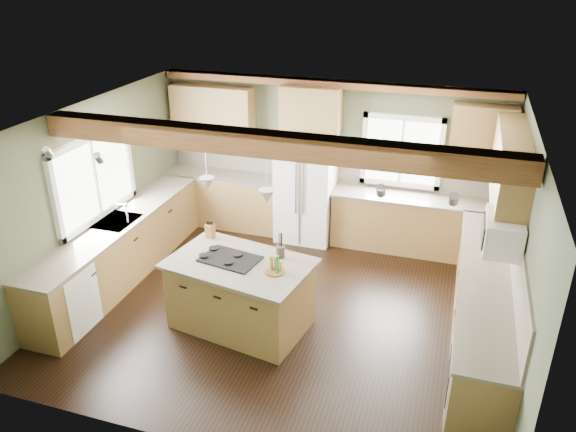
% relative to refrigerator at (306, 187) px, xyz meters
% --- Properties ---
extents(floor, '(5.60, 5.60, 0.00)m').
position_rel_refrigerator_xyz_m(floor, '(0.30, -2.12, -0.90)').
color(floor, black).
rests_on(floor, ground).
extents(ceiling, '(5.60, 5.60, 0.00)m').
position_rel_refrigerator_xyz_m(ceiling, '(0.30, -2.12, 1.70)').
color(ceiling, silver).
rests_on(ceiling, wall_back).
extents(wall_back, '(5.60, 0.00, 5.60)m').
position_rel_refrigerator_xyz_m(wall_back, '(0.30, 0.38, 0.40)').
color(wall_back, '#4D543B').
rests_on(wall_back, ground).
extents(wall_left, '(0.00, 5.00, 5.00)m').
position_rel_refrigerator_xyz_m(wall_left, '(-2.50, -2.12, 0.40)').
color(wall_left, '#4D543B').
rests_on(wall_left, ground).
extents(wall_right, '(0.00, 5.00, 5.00)m').
position_rel_refrigerator_xyz_m(wall_right, '(3.10, -2.12, 0.40)').
color(wall_right, '#4D543B').
rests_on(wall_right, ground).
extents(ceiling_beam, '(5.55, 0.26, 0.26)m').
position_rel_refrigerator_xyz_m(ceiling_beam, '(0.30, -2.64, 1.57)').
color(ceiling_beam, '#4C2B15').
rests_on(ceiling_beam, ceiling).
extents(soffit_trim, '(5.55, 0.20, 0.10)m').
position_rel_refrigerator_xyz_m(soffit_trim, '(0.30, 0.28, 1.64)').
color(soffit_trim, '#4C2B15').
rests_on(soffit_trim, ceiling).
extents(backsplash_back, '(5.58, 0.03, 0.58)m').
position_rel_refrigerator_xyz_m(backsplash_back, '(0.30, 0.36, 0.31)').
color(backsplash_back, brown).
rests_on(backsplash_back, wall_back).
extents(backsplash_right, '(0.03, 3.70, 0.58)m').
position_rel_refrigerator_xyz_m(backsplash_right, '(3.08, -2.07, 0.31)').
color(backsplash_right, brown).
rests_on(backsplash_right, wall_right).
extents(base_cab_back_left, '(2.02, 0.60, 0.88)m').
position_rel_refrigerator_xyz_m(base_cab_back_left, '(-1.49, 0.08, -0.46)').
color(base_cab_back_left, brown).
rests_on(base_cab_back_left, floor).
extents(counter_back_left, '(2.06, 0.64, 0.04)m').
position_rel_refrigerator_xyz_m(counter_back_left, '(-1.49, 0.08, 0.00)').
color(counter_back_left, '#463F33').
rests_on(counter_back_left, base_cab_back_left).
extents(base_cab_back_right, '(2.62, 0.60, 0.88)m').
position_rel_refrigerator_xyz_m(base_cab_back_right, '(1.79, 0.08, -0.46)').
color(base_cab_back_right, brown).
rests_on(base_cab_back_right, floor).
extents(counter_back_right, '(2.66, 0.64, 0.04)m').
position_rel_refrigerator_xyz_m(counter_back_right, '(1.79, 0.08, 0.00)').
color(counter_back_right, '#463F33').
rests_on(counter_back_right, base_cab_back_right).
extents(base_cab_left, '(0.60, 3.70, 0.88)m').
position_rel_refrigerator_xyz_m(base_cab_left, '(-2.20, -2.07, -0.46)').
color(base_cab_left, brown).
rests_on(base_cab_left, floor).
extents(counter_left, '(0.64, 3.74, 0.04)m').
position_rel_refrigerator_xyz_m(counter_left, '(-2.20, -2.07, 0.00)').
color(counter_left, '#463F33').
rests_on(counter_left, base_cab_left).
extents(base_cab_right, '(0.60, 3.70, 0.88)m').
position_rel_refrigerator_xyz_m(base_cab_right, '(2.80, -2.07, -0.46)').
color(base_cab_right, brown).
rests_on(base_cab_right, floor).
extents(counter_right, '(0.64, 3.74, 0.04)m').
position_rel_refrigerator_xyz_m(counter_right, '(2.80, -2.07, 0.00)').
color(counter_right, '#463F33').
rests_on(counter_right, base_cab_right).
extents(upper_cab_back_left, '(1.40, 0.35, 0.90)m').
position_rel_refrigerator_xyz_m(upper_cab_back_left, '(-1.69, 0.21, 1.05)').
color(upper_cab_back_left, brown).
rests_on(upper_cab_back_left, wall_back).
extents(upper_cab_over_fridge, '(0.96, 0.35, 0.70)m').
position_rel_refrigerator_xyz_m(upper_cab_over_fridge, '(-0.00, 0.21, 1.25)').
color(upper_cab_over_fridge, brown).
rests_on(upper_cab_over_fridge, wall_back).
extents(upper_cab_right, '(0.35, 2.20, 0.90)m').
position_rel_refrigerator_xyz_m(upper_cab_right, '(2.92, -1.22, 1.05)').
color(upper_cab_right, brown).
rests_on(upper_cab_right, wall_right).
extents(upper_cab_back_corner, '(0.90, 0.35, 0.90)m').
position_rel_refrigerator_xyz_m(upper_cab_back_corner, '(2.60, 0.21, 1.05)').
color(upper_cab_back_corner, brown).
rests_on(upper_cab_back_corner, wall_back).
extents(window_left, '(0.04, 1.60, 1.05)m').
position_rel_refrigerator_xyz_m(window_left, '(-2.48, -2.07, 0.65)').
color(window_left, white).
rests_on(window_left, wall_left).
extents(window_back, '(1.10, 0.04, 1.00)m').
position_rel_refrigerator_xyz_m(window_back, '(1.45, 0.36, 0.65)').
color(window_back, white).
rests_on(window_back, wall_back).
extents(sink, '(0.50, 0.65, 0.03)m').
position_rel_refrigerator_xyz_m(sink, '(-2.20, -2.07, 0.01)').
color(sink, '#262628').
rests_on(sink, counter_left).
extents(faucet, '(0.02, 0.02, 0.28)m').
position_rel_refrigerator_xyz_m(faucet, '(-2.02, -2.07, 0.15)').
color(faucet, '#B2B2B7').
rests_on(faucet, sink).
extents(dishwasher, '(0.60, 0.60, 0.84)m').
position_rel_refrigerator_xyz_m(dishwasher, '(-2.19, -3.37, -0.47)').
color(dishwasher, white).
rests_on(dishwasher, floor).
extents(oven, '(0.60, 0.72, 0.84)m').
position_rel_refrigerator_xyz_m(oven, '(2.79, -3.37, -0.47)').
color(oven, white).
rests_on(oven, floor).
extents(microwave, '(0.40, 0.70, 0.38)m').
position_rel_refrigerator_xyz_m(microwave, '(2.88, -2.17, 0.65)').
color(microwave, white).
rests_on(microwave, wall_right).
extents(pendant_left, '(0.18, 0.18, 0.16)m').
position_rel_refrigerator_xyz_m(pendant_left, '(-0.50, -2.57, 0.98)').
color(pendant_left, '#B2B2B7').
rests_on(pendant_left, ceiling).
extents(pendant_right, '(0.18, 0.18, 0.16)m').
position_rel_refrigerator_xyz_m(pendant_right, '(0.30, -2.71, 0.98)').
color(pendant_right, '#B2B2B7').
rests_on(pendant_right, ceiling).
extents(refrigerator, '(0.90, 0.74, 1.80)m').
position_rel_refrigerator_xyz_m(refrigerator, '(0.00, 0.00, 0.00)').
color(refrigerator, white).
rests_on(refrigerator, floor).
extents(island, '(1.77, 1.26, 0.88)m').
position_rel_refrigerator_xyz_m(island, '(-0.10, -2.64, -0.46)').
color(island, brown).
rests_on(island, floor).
extents(island_top, '(1.90, 1.39, 0.04)m').
position_rel_refrigerator_xyz_m(island_top, '(-0.10, -2.64, 0.00)').
color(island_top, '#463F33').
rests_on(island_top, island).
extents(cooktop, '(0.78, 0.59, 0.02)m').
position_rel_refrigerator_xyz_m(cooktop, '(-0.23, -2.62, 0.03)').
color(cooktop, black).
rests_on(cooktop, island_top).
extents(knife_block, '(0.13, 0.11, 0.19)m').
position_rel_refrigerator_xyz_m(knife_block, '(-0.72, -2.14, 0.11)').
color(knife_block, brown).
rests_on(knife_block, island_top).
extents(utensil_crock, '(0.12, 0.12, 0.15)m').
position_rel_refrigerator_xyz_m(utensil_crock, '(0.34, -2.36, 0.09)').
color(utensil_crock, '#38332D').
rests_on(utensil_crock, island_top).
extents(bottle_tray, '(0.25, 0.25, 0.22)m').
position_rel_refrigerator_xyz_m(bottle_tray, '(0.39, -2.73, 0.13)').
color(bottle_tray, brown).
rests_on(bottle_tray, island_top).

